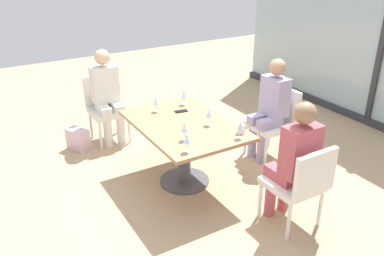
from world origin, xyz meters
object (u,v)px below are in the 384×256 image
Objects in this scene: wine_glass_5 at (240,126)px; person_near_window at (270,105)px; person_side_end at (107,93)px; wine_glass_0 at (156,101)px; cell_phone_on_table at (181,111)px; coffee_cup at (241,129)px; person_far_right at (294,157)px; dining_table_main at (184,137)px; wine_glass_2 at (185,128)px; wine_glass_1 at (184,94)px; wine_glass_3 at (209,113)px; chair_near_window at (276,118)px; chair_side_end at (105,104)px; handbag_0 at (78,139)px; chair_far_right at (301,182)px; wine_glass_4 at (187,139)px.

person_near_window is at bearing 123.12° from wine_glass_5.
person_side_end reaches higher than wine_glass_0.
coffee_cup is at bearing 27.21° from cell_phone_on_table.
person_far_right is (2.56, 0.87, 0.00)m from person_side_end.
dining_table_main is 0.55m from wine_glass_0.
dining_table_main is 15.55× the size of coffee_cup.
wine_glass_2 is (0.35, -0.19, 0.30)m from dining_table_main.
person_far_right reaches higher than wine_glass_1.
person_far_right reaches higher than wine_glass_3.
wine_glass_2 is (0.35, -1.50, 0.37)m from chair_near_window.
wine_glass_5 is at bearing 16.75° from chair_side_end.
handbag_0 is (-1.42, -2.01, -0.56)m from person_near_window.
chair_near_window is 0.69× the size of person_side_end.
person_side_end is at bearing -159.64° from coffee_cup.
coffee_cup reaches higher than handbag_0.
person_near_window reaches higher than wine_glass_0.
person_far_right is 6.81× the size of wine_glass_0.
person_near_window is (-1.24, 0.68, 0.20)m from chair_far_right.
chair_side_end is 0.69× the size of person_side_end.
chair_near_window is at bearing 31.38° from handbag_0.
wine_glass_2 is 2.00m from handbag_0.
chair_far_right reaches higher than handbag_0.
wine_glass_2 is (1.89, 0.16, 0.37)m from chair_side_end.
person_near_window is 2.52m from handbag_0.
chair_near_window is 4.70× the size of wine_glass_5.
wine_glass_3 reaches higher than chair_near_window.
cell_phone_on_table is (-0.30, -1.18, 0.24)m from chair_near_window.
person_far_right reaches higher than coffee_cup.
wine_glass_0 is (0.98, 0.24, 0.16)m from person_side_end.
dining_table_main is at bearing 4.69° from handbag_0.
wine_glass_0 is 1.28× the size of cell_phone_on_table.
chair_near_window is 4.70× the size of wine_glass_1.
wine_glass_0 is 1.07m from coffee_cup.
person_side_end reaches higher than chair_side_end.
person_side_end is 6.81× the size of wine_glass_4.
wine_glass_5 is at bearing -43.07° from coffee_cup.
cell_phone_on_table is at bearing -165.92° from chair_far_right.
wine_glass_2 is at bearing -75.86° from person_near_window.
coffee_cup is (-0.06, 0.67, -0.09)m from wine_glass_4.
coffee_cup is at bearing -168.51° from chair_far_right.
chair_far_right reaches higher than coffee_cup.
person_near_window is (-0.00, -0.11, 0.20)m from chair_near_window.
chair_near_window is 4.70× the size of wine_glass_0.
cell_phone_on_table is (-0.65, 0.33, -0.13)m from wine_glass_2.
wine_glass_0 is at bearing 169.50° from wine_glass_4.
person_far_right reaches higher than chair_near_window.
wine_glass_1 reaches higher than handbag_0.
wine_glass_2 and wine_glass_4 have the same top height.
handbag_0 is (-1.59, -1.00, -0.72)m from wine_glass_3.
person_near_window is 6.81× the size of wine_glass_5.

